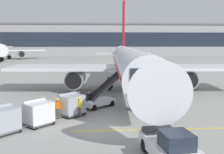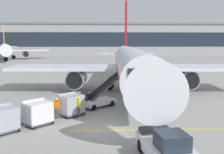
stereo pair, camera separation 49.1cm
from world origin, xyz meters
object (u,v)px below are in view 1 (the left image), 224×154
at_px(pushback_tug, 170,146).
at_px(safety_cone_wingtip, 89,93).
at_px(baggage_cart_third, 3,119).
at_px(baggage_cart_lead, 71,104).
at_px(safety_cone_engine_keepout, 75,98).
at_px(ground_crew_by_carts, 79,105).
at_px(ground_crew_by_loader, 58,107).
at_px(baggage_cart_second, 38,113).
at_px(parked_airplane, 130,64).
at_px(belt_loader, 100,97).
at_px(distant_airplane, 0,49).

xyz_separation_m(pushback_tug, safety_cone_wingtip, (-4.77, 17.12, -0.46)).
distance_m(pushback_tug, safety_cone_wingtip, 17.78).
height_order(baggage_cart_third, safety_cone_wingtip, baggage_cart_third).
xyz_separation_m(baggage_cart_lead, safety_cone_engine_keepout, (-0.15, 5.80, -0.67)).
bearing_deg(baggage_cart_lead, ground_crew_by_carts, -33.23).
distance_m(baggage_cart_lead, ground_crew_by_loader, 1.36).
height_order(baggage_cart_second, baggage_cart_third, same).
bearing_deg(baggage_cart_second, ground_crew_by_carts, 34.42).
distance_m(parked_airplane, baggage_cart_third, 18.75).
height_order(belt_loader, distant_airplane, distant_airplane).
height_order(baggage_cart_third, pushback_tug, baggage_cart_third).
relative_size(baggage_cart_third, ground_crew_by_loader, 1.46).
distance_m(ground_crew_by_loader, safety_cone_engine_keepout, 6.78).
relative_size(belt_loader, safety_cone_wingtip, 6.27).
bearing_deg(distant_airplane, parked_airplane, -58.27).
bearing_deg(distant_airplane, baggage_cart_lead, -66.67).
relative_size(baggage_cart_second, distant_airplane, 0.07).
height_order(parked_airplane, baggage_cart_second, parked_airplane).
bearing_deg(safety_cone_wingtip, belt_loader, -76.61).
height_order(pushback_tug, safety_cone_engine_keepout, pushback_tug).
xyz_separation_m(safety_cone_engine_keepout, distant_airplane, (-30.50, 65.23, 3.26)).
bearing_deg(ground_crew_by_loader, parked_airplane, 57.62).
height_order(safety_cone_engine_keepout, distant_airplane, distant_airplane).
relative_size(parked_airplane, baggage_cart_lead, 15.77).
bearing_deg(pushback_tug, baggage_cart_third, 154.57).
xyz_separation_m(belt_loader, safety_cone_wingtip, (-1.20, 5.02, -0.54)).
height_order(baggage_cart_lead, ground_crew_by_loader, baggage_cart_lead).
bearing_deg(safety_cone_engine_keepout, belt_loader, -46.52).
bearing_deg(distant_airplane, ground_crew_by_loader, -67.62).
bearing_deg(safety_cone_engine_keepout, distant_airplane, 115.06).
relative_size(baggage_cart_third, ground_crew_by_carts, 1.46).
xyz_separation_m(ground_crew_by_carts, safety_cone_wingtip, (0.57, 8.52, -0.64)).
height_order(baggage_cart_third, distant_airplane, distant_airplane).
xyz_separation_m(baggage_cart_second, ground_crew_by_carts, (2.96, 2.03, -0.00)).
distance_m(parked_airplane, baggage_cart_second, 16.25).
height_order(baggage_cart_lead, baggage_cart_third, same).
bearing_deg(safety_cone_engine_keepout, pushback_tug, -67.38).
relative_size(parked_airplane, distant_airplane, 1.07).
bearing_deg(baggage_cart_second, baggage_cart_lead, 47.98).
bearing_deg(safety_cone_engine_keepout, baggage_cart_third, -112.76).
height_order(parked_airplane, safety_cone_wingtip, parked_airplane).
xyz_separation_m(baggage_cart_second, ground_crew_by_loader, (1.22, 1.62, -0.00)).
distance_m(pushback_tug, distant_airplane, 88.15).
relative_size(parked_airplane, ground_crew_by_loader, 23.04).
bearing_deg(ground_crew_by_carts, baggage_cart_third, -143.89).
height_order(ground_crew_by_carts, safety_cone_wingtip, ground_crew_by_carts).
bearing_deg(pushback_tug, ground_crew_by_loader, 130.86).
bearing_deg(safety_cone_engine_keepout, safety_cone_wingtip, 57.62).
relative_size(baggage_cart_lead, pushback_tug, 0.55).
relative_size(pushback_tug, ground_crew_by_carts, 2.67).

